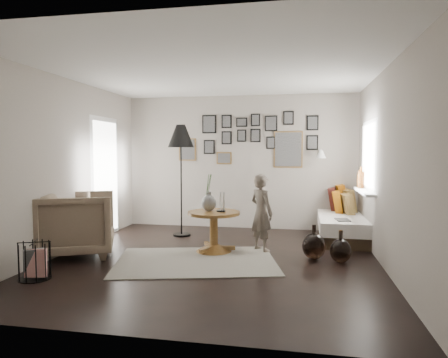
% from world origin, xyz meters
% --- Properties ---
extents(ground, '(4.80, 4.80, 0.00)m').
position_xyz_m(ground, '(0.00, 0.00, 0.00)').
color(ground, black).
rests_on(ground, ground).
extents(wall_back, '(4.50, 0.00, 4.50)m').
position_xyz_m(wall_back, '(0.00, 2.40, 1.30)').
color(wall_back, '#9E958A').
rests_on(wall_back, ground).
extents(wall_front, '(4.50, 0.00, 4.50)m').
position_xyz_m(wall_front, '(0.00, -2.40, 1.30)').
color(wall_front, '#9E958A').
rests_on(wall_front, ground).
extents(wall_left, '(0.00, 4.80, 4.80)m').
position_xyz_m(wall_left, '(-2.25, 0.00, 1.30)').
color(wall_left, '#9E958A').
rests_on(wall_left, ground).
extents(wall_right, '(0.00, 4.80, 4.80)m').
position_xyz_m(wall_right, '(2.25, 0.00, 1.30)').
color(wall_right, '#9E958A').
rests_on(wall_right, ground).
extents(ceiling, '(4.80, 4.80, 0.00)m').
position_xyz_m(ceiling, '(0.00, 0.00, 2.60)').
color(ceiling, white).
rests_on(ceiling, wall_back).
extents(door_left, '(0.00, 2.14, 2.14)m').
position_xyz_m(door_left, '(-2.23, 1.20, 1.05)').
color(door_left, white).
rests_on(door_left, wall_left).
extents(window_right, '(0.15, 1.32, 1.30)m').
position_xyz_m(window_right, '(2.18, 1.34, 0.93)').
color(window_right, white).
rests_on(window_right, wall_right).
extents(gallery_wall, '(2.74, 0.03, 1.08)m').
position_xyz_m(gallery_wall, '(0.29, 2.38, 1.74)').
color(gallery_wall, brown).
rests_on(gallery_wall, wall_back).
extents(wall_sconce, '(0.18, 0.36, 0.16)m').
position_xyz_m(wall_sconce, '(1.55, 2.13, 1.46)').
color(wall_sconce, white).
rests_on(wall_sconce, wall_back).
extents(rug, '(2.46, 1.99, 0.01)m').
position_xyz_m(rug, '(-0.22, -0.14, 0.01)').
color(rug, beige).
rests_on(rug, ground).
extents(pedestal_table, '(0.78, 0.78, 0.62)m').
position_xyz_m(pedestal_table, '(-0.09, 0.43, 0.28)').
color(pedestal_table, brown).
rests_on(pedestal_table, ground).
extents(vase, '(0.22, 0.22, 0.56)m').
position_xyz_m(vase, '(-0.17, 0.45, 0.79)').
color(vase, black).
rests_on(vase, pedestal_table).
extents(candles, '(0.13, 0.13, 0.29)m').
position_xyz_m(candles, '(0.02, 0.43, 0.76)').
color(candles, black).
rests_on(candles, pedestal_table).
extents(daybed, '(0.83, 1.90, 0.90)m').
position_xyz_m(daybed, '(1.91, 1.82, 0.28)').
color(daybed, black).
rests_on(daybed, ground).
extents(magazine_on_daybed, '(0.24, 0.30, 0.01)m').
position_xyz_m(magazine_on_daybed, '(1.85, 1.18, 0.42)').
color(magazine_on_daybed, black).
rests_on(magazine_on_daybed, daybed).
extents(armchair, '(1.34, 1.32, 0.93)m').
position_xyz_m(armchair, '(-2.00, -0.12, 0.46)').
color(armchair, '#715F4C').
rests_on(armchair, ground).
extents(armchair_cushion, '(0.55, 0.56, 0.19)m').
position_xyz_m(armchair_cushion, '(-2.00, -0.07, 0.48)').
color(armchair_cushion, white).
rests_on(armchair_cushion, armchair).
extents(floor_lamp, '(0.46, 0.46, 1.98)m').
position_xyz_m(floor_lamp, '(-0.91, 1.46, 1.71)').
color(floor_lamp, black).
rests_on(floor_lamp, ground).
extents(magazine_basket, '(0.46, 0.46, 0.44)m').
position_xyz_m(magazine_basket, '(-1.92, -1.22, 0.22)').
color(magazine_basket, black).
rests_on(magazine_basket, ground).
extents(demijohn_large, '(0.33, 0.33, 0.49)m').
position_xyz_m(demijohn_large, '(1.37, 0.27, 0.19)').
color(demijohn_large, black).
rests_on(demijohn_large, ground).
extents(demijohn_small, '(0.29, 0.29, 0.45)m').
position_xyz_m(demijohn_small, '(1.72, 0.15, 0.17)').
color(demijohn_small, black).
rests_on(demijohn_small, ground).
extents(child, '(0.50, 0.50, 1.17)m').
position_xyz_m(child, '(0.61, 0.62, 0.59)').
color(child, '#5E544A').
rests_on(child, ground).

